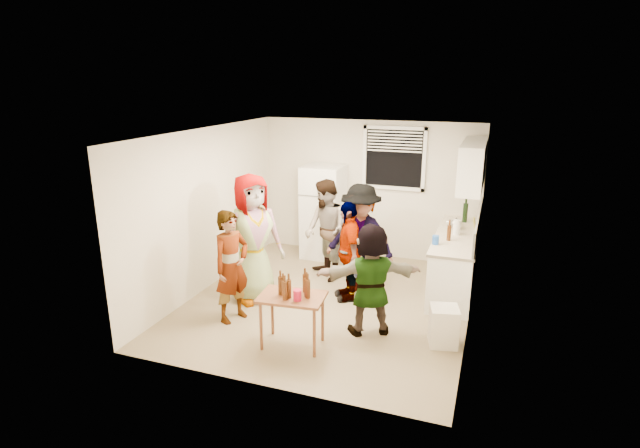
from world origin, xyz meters
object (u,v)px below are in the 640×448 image
at_px(kettle, 456,229).
at_px(guest_grey, 255,298).
at_px(blue_cup, 435,244).
at_px(guest_back_left, 326,278).
at_px(guest_orange, 369,332).
at_px(refrigerator, 323,212).
at_px(beer_bottle_table, 283,295).
at_px(guest_black, 347,298).
at_px(guest_stripe, 234,319).
at_px(beer_bottle_counter, 448,240).
at_px(guest_back_right, 359,291).
at_px(trash_bin, 444,326).
at_px(red_cup, 297,300).
at_px(serving_table, 293,345).
at_px(wine_bottle, 464,222).

height_order(kettle, guest_grey, kettle).
height_order(blue_cup, guest_back_left, blue_cup).
distance_m(guest_grey, guest_orange, 1.94).
height_order(refrigerator, beer_bottle_table, refrigerator).
relative_size(guest_black, guest_orange, 1.02).
bearing_deg(guest_stripe, guest_back_left, -0.94).
bearing_deg(refrigerator, guest_grey, -99.13).
xyz_separation_m(beer_bottle_counter, guest_back_right, (-1.27, -0.26, -0.90)).
height_order(kettle, guest_orange, kettle).
xyz_separation_m(trash_bin, red_cup, (-1.65, -0.75, 0.42)).
xyz_separation_m(beer_bottle_counter, red_cup, (-1.51, -2.22, -0.23)).
xyz_separation_m(serving_table, guest_grey, (-1.07, 1.07, 0.00)).
height_order(wine_bottle, guest_black, wine_bottle).
distance_m(kettle, guest_black, 2.07).
bearing_deg(guest_stripe, guest_back_right, -22.88).
bearing_deg(guest_stripe, trash_bin, -64.13).
bearing_deg(guest_grey, trash_bin, -59.92).
height_order(refrigerator, kettle, refrigerator).
bearing_deg(guest_back_right, wine_bottle, 53.18).
bearing_deg(serving_table, guest_back_left, 98.40).
height_order(beer_bottle_table, guest_stripe, beer_bottle_table).
distance_m(kettle, serving_table, 3.35).
bearing_deg(red_cup, kettle, 61.37).
height_order(kettle, blue_cup, kettle).
height_order(wine_bottle, guest_back_right, wine_bottle).
relative_size(beer_bottle_table, guest_black, 0.14).
xyz_separation_m(refrigerator, beer_bottle_counter, (2.35, -1.11, 0.05)).
xyz_separation_m(blue_cup, serving_table, (-1.46, -1.88, -0.90)).
xyz_separation_m(kettle, red_cup, (-1.56, -2.86, -0.23)).
bearing_deg(guest_black, wine_bottle, 109.20).
relative_size(blue_cup, guest_back_right, 0.08).
bearing_deg(blue_cup, guest_grey, -162.30).
xyz_separation_m(serving_table, guest_stripe, (-1.04, 0.38, 0.00)).
distance_m(guest_stripe, guest_black, 1.74).
distance_m(trash_bin, guest_grey, 2.88).
bearing_deg(guest_black, guest_grey, -97.51).
distance_m(serving_table, guest_back_right, 1.89).
distance_m(guest_grey, guest_back_left, 1.36).
distance_m(wine_bottle, guest_back_left, 2.50).
xyz_separation_m(wine_bottle, guest_grey, (-2.85, -2.14, -0.90)).
bearing_deg(guest_orange, guest_stripe, -17.92).
distance_m(wine_bottle, guest_stripe, 4.09).
height_order(trash_bin, guest_black, trash_bin).
relative_size(wine_bottle, blue_cup, 2.47).
xyz_separation_m(beer_bottle_counter, blue_cup, (-0.16, -0.24, 0.00)).
distance_m(beer_bottle_table, guest_back_left, 2.33).
bearing_deg(red_cup, serving_table, 139.34).
xyz_separation_m(beer_bottle_counter, trash_bin, (0.14, -1.47, -0.65)).
xyz_separation_m(trash_bin, guest_back_left, (-2.09, 1.56, -0.25)).
distance_m(trash_bin, guest_back_right, 1.87).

